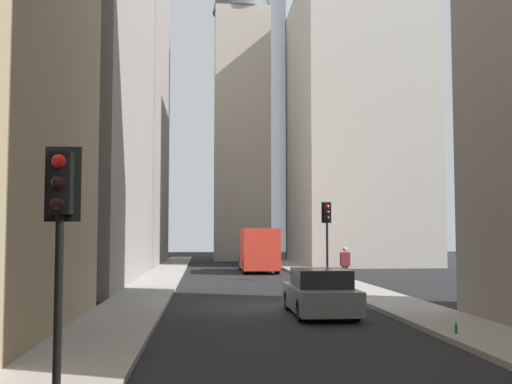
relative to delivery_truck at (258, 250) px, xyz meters
The scene contains 12 objects.
ground_plane 19.88m from the delivery_truck, behind, with size 135.00×135.00×0.00m, color black.
sidewalk_right 20.69m from the delivery_truck, 163.39° to the left, with size 90.00×2.20×0.14m, color gray.
sidewalk_left 20.07m from the delivery_truck, behind, with size 90.00×2.20×0.14m, color gray.
building_left_far 17.32m from the delivery_truck, 40.91° to the right, with size 14.35×10.00×23.19m.
building_right_far 21.30m from the delivery_truck, 48.23° to the left, with size 18.32×10.50×30.84m.
church_spire 26.41m from the delivery_truck, ahead, with size 5.78×5.78×37.65m.
delivery_truck is the anchor object (origin of this frame).
hatchback_grey 22.03m from the delivery_truck, behind, with size 4.30×1.78×1.42m.
traffic_light_foreground 32.33m from the delivery_truck, behind, with size 0.43×0.52×3.60m.
traffic_light_midblock 9.35m from the delivery_truck, 161.77° to the right, with size 0.43×0.52×4.03m.
pedestrian 12.55m from the delivery_truck, 166.02° to the right, with size 0.26×0.44×1.75m.
discarded_bottle 26.73m from the delivery_truck, behind, with size 0.07×0.07×0.27m.
Camera 1 is at (-21.14, 2.12, 2.46)m, focal length 43.68 mm.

